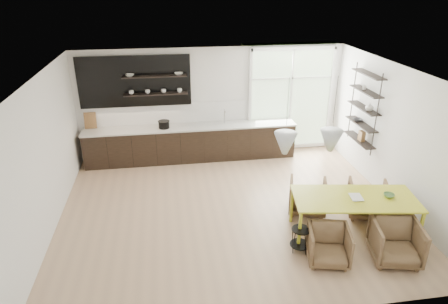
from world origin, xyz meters
TOP-DOWN VIEW (x-y plane):
  - room at (0.58, 1.10)m, footprint 7.02×6.01m
  - kitchen_run at (-0.69, 2.69)m, footprint 5.54×0.69m
  - right_shelving at (3.36, 1.17)m, footprint 0.26×1.22m
  - dining_table at (2.10, -1.26)m, footprint 2.36×1.34m
  - armchair_back_left at (1.57, -0.31)m, footprint 0.94×0.96m
  - armchair_back_right at (2.74, -0.62)m, footprint 0.97×0.98m
  - armchair_front_left at (1.38, -1.91)m, footprint 0.83×0.84m
  - armchair_front_right at (2.52, -2.06)m, footprint 0.93×0.95m
  - wire_stool at (1.00, -1.56)m, footprint 0.36×0.36m
  - table_book at (2.01, -1.26)m, footprint 0.24×0.31m
  - table_bowl at (2.72, -1.32)m, footprint 0.24×0.24m

SIDE VIEW (x-z plane):
  - wire_stool at x=1.00m, z-range 0.06..0.52m
  - armchair_front_left at x=1.38m, z-range 0.00..0.64m
  - armchair_back_left at x=1.57m, z-range 0.00..0.69m
  - armchair_back_right at x=2.74m, z-range 0.00..0.70m
  - armchair_front_right at x=2.52m, z-range 0.00..0.73m
  - kitchen_run at x=-0.69m, z-range -0.78..1.97m
  - dining_table at x=2.10m, z-range 0.35..1.17m
  - table_book at x=2.01m, z-range 0.81..0.84m
  - table_bowl at x=2.72m, z-range 0.81..0.87m
  - room at x=0.58m, z-range 0.00..2.92m
  - right_shelving at x=3.36m, z-range 0.70..2.60m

